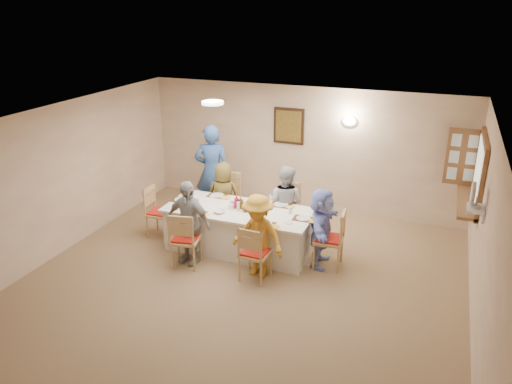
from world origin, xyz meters
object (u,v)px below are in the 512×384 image
at_px(diner_back_left, 224,196).
at_px(desk_fan, 475,198).
at_px(chair_right_end, 329,238).
at_px(chair_back_left, 226,201).
at_px(serving_hatch, 480,172).
at_px(dining_table, 239,230).
at_px(chair_front_left, 185,238).
at_px(diner_back_right, 285,203).
at_px(condiment_ketchup, 236,202).
at_px(chair_left_end, 160,212).
at_px(chair_front_right, 255,252).
at_px(chair_back_right, 287,211).
at_px(diner_front_right, 258,236).
at_px(caregiver, 212,172).
at_px(diner_front_left, 188,222).
at_px(diner_right_end, 321,228).

bearing_deg(diner_back_left, desk_fan, 157.88).
relative_size(desk_fan, chair_right_end, 0.31).
bearing_deg(chair_back_left, serving_hatch, -2.78).
relative_size(dining_table, diner_back_left, 1.92).
bearing_deg(desk_fan, chair_front_left, -171.85).
xyz_separation_m(diner_back_right, condiment_ketchup, (-0.66, -0.65, 0.19)).
distance_m(chair_back_left, chair_left_end, 1.24).
height_order(chair_left_end, condiment_ketchup, condiment_ketchup).
distance_m(dining_table, chair_front_right, 1.00).
bearing_deg(chair_back_right, diner_front_right, -99.63).
xyz_separation_m(chair_front_left, chair_front_right, (1.20, 0.00, -0.02)).
distance_m(chair_left_end, chair_right_end, 3.10).
relative_size(serving_hatch, desk_fan, 5.00).
xyz_separation_m(chair_back_right, caregiver, (-1.65, 0.35, 0.44)).
xyz_separation_m(desk_fan, condiment_ketchup, (-3.61, 0.23, -0.67)).
bearing_deg(dining_table, chair_left_end, 180.00).
height_order(chair_front_right, diner_front_left, diner_front_left).
height_order(chair_front_right, chair_left_end, chair_left_end).
xyz_separation_m(chair_front_left, diner_back_left, (0.00, 1.48, 0.17)).
height_order(diner_back_left, caregiver, caregiver).
bearing_deg(diner_front_left, caregiver, 110.67).
height_order(desk_fan, diner_right_end, desk_fan).
distance_m(serving_hatch, chair_back_left, 4.39).
bearing_deg(condiment_ketchup, serving_hatch, 16.75).
relative_size(chair_back_left, chair_left_end, 1.11).
xyz_separation_m(chair_back_right, chair_front_left, (-1.20, -1.60, -0.01)).
height_order(desk_fan, chair_front_right, desk_fan).
bearing_deg(diner_right_end, chair_back_left, 63.84).
relative_size(chair_back_right, caregiver, 0.53).
relative_size(chair_front_left, chair_left_end, 1.03).
relative_size(diner_back_left, diner_right_end, 0.99).
distance_m(desk_fan, chair_right_end, 2.27).
height_order(dining_table, chair_front_right, chair_front_right).
relative_size(desk_fan, diner_back_right, 0.22).
relative_size(chair_back_right, chair_front_right, 1.07).
distance_m(chair_back_left, diner_front_right, 1.91).
height_order(chair_back_right, condiment_ketchup, condiment_ketchup).
xyz_separation_m(serving_hatch, condiment_ketchup, (-3.72, -1.12, -0.62)).
relative_size(serving_hatch, caregiver, 0.81).
distance_m(chair_back_right, diner_front_left, 1.92).
height_order(diner_front_right, condiment_ketchup, diner_front_right).
bearing_deg(diner_front_right, chair_left_end, 172.92).
height_order(serving_hatch, diner_front_right, serving_hatch).
bearing_deg(dining_table, chair_back_right, 53.13).
distance_m(chair_back_right, diner_right_end, 1.16).
xyz_separation_m(desk_fan, chair_right_end, (-2.00, 0.21, -1.06)).
height_order(desk_fan, diner_back_right, desk_fan).
bearing_deg(chair_back_left, diner_back_right, -13.11).
xyz_separation_m(diner_front_left, condiment_ketchup, (0.54, 0.71, 0.17)).
distance_m(chair_front_left, diner_front_left, 0.26).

